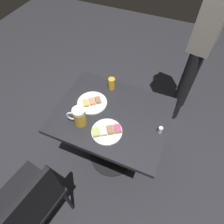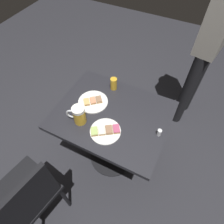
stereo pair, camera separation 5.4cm
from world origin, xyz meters
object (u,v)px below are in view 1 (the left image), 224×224
Objects in this scene: plate_near at (107,131)px; beer_mug at (79,116)px; plate_far at (92,102)px; patron_standing at (206,37)px; cafe_chair at (32,203)px; beer_glass_small at (112,84)px; salt_shaker at (160,130)px.

plate_near is 0.21m from beer_mug.
patron_standing is (0.83, -0.66, 0.23)m from plate_far.
beer_mug is 0.62m from cafe_chair.
beer_glass_small is (0.40, 0.13, 0.04)m from plate_near.
plate_near is 4.00× the size of salt_shaker.
beer_glass_small is at bearing -20.32° from plate_far.
cafe_chair is (-0.96, 0.14, -0.23)m from beer_glass_small.
salt_shaker is at bearing -31.04° from cafe_chair.
patron_standing reaches higher than beer_glass_small.
patron_standing is at bearing -38.25° from plate_far.
cafe_chair reaches higher than beer_mug.
cafe_chair is (-0.57, 0.27, -0.19)m from plate_near.
beer_glass_small is 0.11× the size of cafe_chair.
patron_standing is at bearing -42.75° from beer_glass_small.
beer_glass_small reaches higher than plate_far.
patron_standing reaches higher than salt_shaker.
plate_near is 0.23× the size of cafe_chair.
beer_mug reaches higher than salt_shaker.
beer_mug is 1.23m from patron_standing.
beer_mug is 1.40× the size of beer_glass_small.
plate_near is 1.14m from patron_standing.
cafe_chair is 1.80m from patron_standing.
beer_mug is (-0.00, 0.21, 0.06)m from plate_near.
plate_far is at bearing 84.59° from salt_shaker.
patron_standing reaches higher than cafe_chair.
plate_far is at bearing 4.80° from cafe_chair.
plate_far is (0.19, 0.21, -0.00)m from plate_near.
salt_shaker is 0.03× the size of patron_standing.
plate_near is at bearing -16.13° from cafe_chair.
salt_shaker is (0.14, -0.33, 0.02)m from plate_near.
cafe_chair is at bearing 173.12° from beer_mug.
beer_glass_small is at bearing -10.33° from beer_mug.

